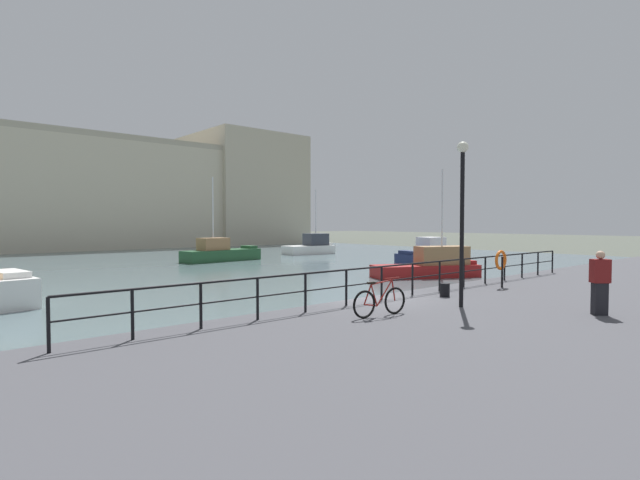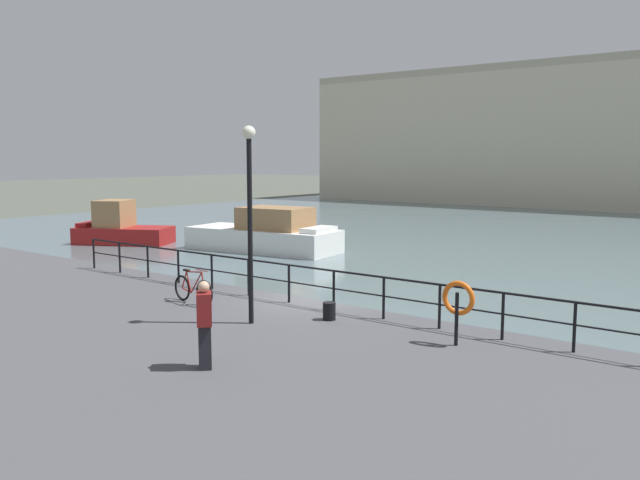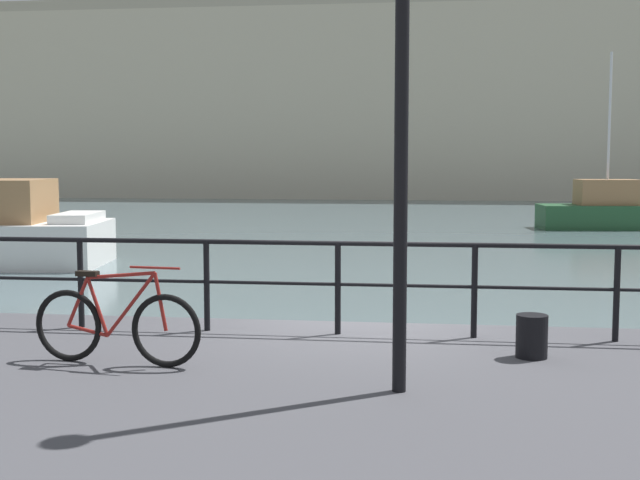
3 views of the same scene
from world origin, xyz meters
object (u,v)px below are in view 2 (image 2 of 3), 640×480
at_px(mooring_bollard, 329,311).
at_px(life_ring_stand, 458,300).
at_px(parked_bicycle, 193,289).
at_px(moored_blue_motorboat, 121,228).
at_px(standing_person, 204,324).
at_px(moored_green_narrowboat, 267,234).
at_px(quay_lamp_post, 250,199).

bearing_deg(mooring_bollard, life_ring_stand, -1.22).
bearing_deg(parked_bicycle, moored_blue_motorboat, 156.55).
height_order(life_ring_stand, standing_person, standing_person).
xyz_separation_m(moored_blue_motorboat, parked_bicycle, (17.80, -10.36, 0.37)).
height_order(parked_bicycle, standing_person, standing_person).
distance_m(mooring_bollard, standing_person, 4.54).
height_order(moored_blue_motorboat, life_ring_stand, moored_blue_motorboat).
height_order(moored_green_narrowboat, mooring_bollard, moored_green_narrowboat).
distance_m(parked_bicycle, mooring_bollard, 4.16).
xyz_separation_m(life_ring_stand, standing_person, (-3.08, -4.40, -0.11)).
height_order(moored_blue_motorboat, standing_person, standing_person).
bearing_deg(moored_blue_motorboat, mooring_bollard, 127.90).
distance_m(parked_bicycle, standing_person, 5.83).
xyz_separation_m(moored_green_narrowboat, life_ring_stand, (16.90, -12.44, 0.94)).
xyz_separation_m(moored_green_narrowboat, parked_bicycle, (9.32, -13.17, 0.35)).
bearing_deg(quay_lamp_post, mooring_bollard, 47.96).
bearing_deg(parked_bicycle, life_ring_stand, 12.28).
bearing_deg(moored_green_narrowboat, life_ring_stand, -43.75).
relative_size(moored_green_narrowboat, parked_bicycle, 4.72).
height_order(moored_green_narrowboat, life_ring_stand, moored_green_narrowboat).
height_order(mooring_bollard, standing_person, standing_person).
bearing_deg(moored_blue_motorboat, standing_person, 119.31).
bearing_deg(parked_bicycle, mooring_bollard, 17.95).
height_order(mooring_bollard, life_ring_stand, life_ring_stand).
height_order(mooring_bollard, quay_lamp_post, quay_lamp_post).
xyz_separation_m(moored_blue_motorboat, quay_lamp_post, (20.59, -10.98, 3.00)).
height_order(moored_blue_motorboat, quay_lamp_post, quay_lamp_post).
height_order(parked_bicycle, life_ring_stand, life_ring_stand).
relative_size(life_ring_stand, quay_lamp_post, 0.30).
bearing_deg(life_ring_stand, moored_green_narrowboat, 143.64).
bearing_deg(standing_person, life_ring_stand, -172.95).
bearing_deg(moored_green_narrowboat, quay_lamp_post, -56.11).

